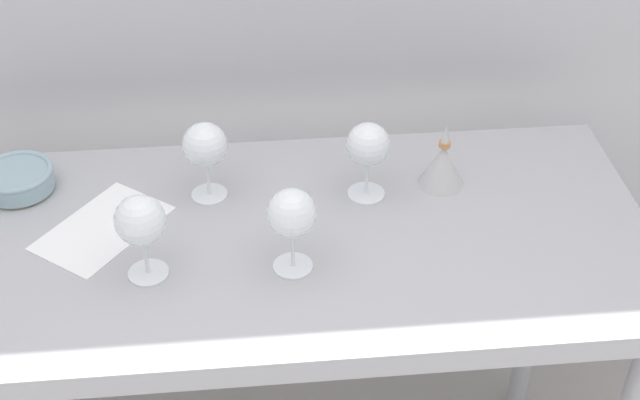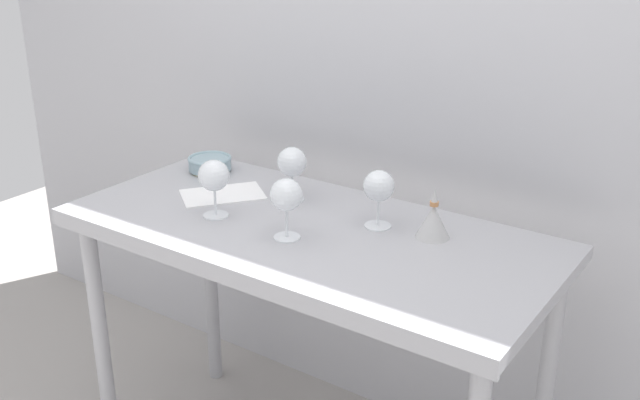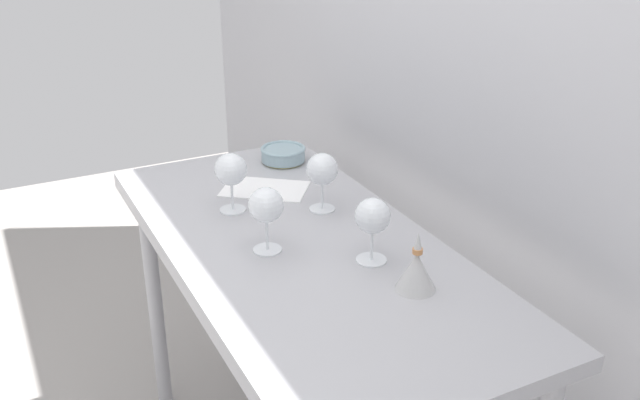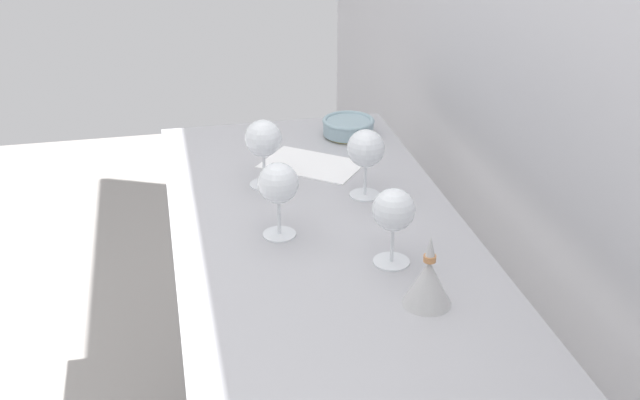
{
  "view_description": "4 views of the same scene",
  "coord_description": "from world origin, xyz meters",
  "px_view_note": "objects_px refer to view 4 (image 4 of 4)",
  "views": [
    {
      "loc": [
        -0.06,
        -1.28,
        1.96
      ],
      "look_at": [
        0.06,
        -0.04,
        1.0
      ],
      "focal_mm": 48.59,
      "sensor_mm": 36.0,
      "label": 1
    },
    {
      "loc": [
        1.12,
        -1.57,
        1.74
      ],
      "look_at": [
        0.05,
        -0.02,
        1.0
      ],
      "focal_mm": 42.11,
      "sensor_mm": 36.0,
      "label": 2
    },
    {
      "loc": [
        1.48,
        -0.7,
        1.76
      ],
      "look_at": [
        -0.0,
        0.05,
        1.01
      ],
      "focal_mm": 40.36,
      "sensor_mm": 36.0,
      "label": 3
    },
    {
      "loc": [
        1.53,
        -0.33,
        1.75
      ],
      "look_at": [
        -0.03,
        -0.0,
        0.96
      ],
      "focal_mm": 45.27,
      "sensor_mm": 36.0,
      "label": 4
    }
  ],
  "objects_px": {
    "wine_glass_near_left": "(263,140)",
    "decanter_funnel": "(428,282)",
    "tasting_sheet_upper": "(312,165)",
    "wine_glass_far_left": "(366,150)",
    "tasting_bowl": "(348,126)",
    "wine_glass_far_right": "(394,212)",
    "wine_glass_near_center": "(278,186)"
  },
  "relations": [
    {
      "from": "wine_glass_far_left",
      "to": "decanter_funnel",
      "type": "bearing_deg",
      "value": -0.52
    },
    {
      "from": "wine_glass_near_center",
      "to": "wine_glass_far_left",
      "type": "relative_size",
      "value": 1.01
    },
    {
      "from": "wine_glass_near_left",
      "to": "tasting_bowl",
      "type": "bearing_deg",
      "value": 134.64
    },
    {
      "from": "wine_glass_near_center",
      "to": "tasting_sheet_upper",
      "type": "bearing_deg",
      "value": 158.19
    },
    {
      "from": "tasting_bowl",
      "to": "decanter_funnel",
      "type": "xyz_separation_m",
      "value": [
        0.86,
        -0.06,
        0.02
      ]
    },
    {
      "from": "wine_glass_far_left",
      "to": "tasting_bowl",
      "type": "height_order",
      "value": "wine_glass_far_left"
    },
    {
      "from": "wine_glass_near_center",
      "to": "wine_glass_near_left",
      "type": "xyz_separation_m",
      "value": [
        -0.26,
        0.01,
        -0.0
      ]
    },
    {
      "from": "tasting_bowl",
      "to": "tasting_sheet_upper",
      "type": "bearing_deg",
      "value": -38.22
    },
    {
      "from": "wine_glass_near_left",
      "to": "tasting_sheet_upper",
      "type": "bearing_deg",
      "value": 124.85
    },
    {
      "from": "wine_glass_near_left",
      "to": "decanter_funnel",
      "type": "relative_size",
      "value": 1.18
    },
    {
      "from": "decanter_funnel",
      "to": "wine_glass_near_left",
      "type": "bearing_deg",
      "value": -159.14
    },
    {
      "from": "wine_glass_near_center",
      "to": "tasting_bowl",
      "type": "height_order",
      "value": "wine_glass_near_center"
    },
    {
      "from": "wine_glass_far_left",
      "to": "tasting_sheet_upper",
      "type": "distance_m",
      "value": 0.25
    },
    {
      "from": "wine_glass_near_left",
      "to": "wine_glass_far_left",
      "type": "bearing_deg",
      "value": 64.43
    },
    {
      "from": "wine_glass_far_right",
      "to": "wine_glass_far_left",
      "type": "height_order",
      "value": "wine_glass_far_left"
    },
    {
      "from": "tasting_bowl",
      "to": "wine_glass_near_center",
      "type": "bearing_deg",
      "value": -27.91
    },
    {
      "from": "wine_glass_far_left",
      "to": "tasting_sheet_upper",
      "type": "height_order",
      "value": "wine_glass_far_left"
    },
    {
      "from": "wine_glass_far_right",
      "to": "tasting_sheet_upper",
      "type": "xyz_separation_m",
      "value": [
        -0.52,
        -0.06,
        -0.11
      ]
    },
    {
      "from": "wine_glass_near_left",
      "to": "decanter_funnel",
      "type": "height_order",
      "value": "wine_glass_near_left"
    },
    {
      "from": "tasting_sheet_upper",
      "to": "tasting_bowl",
      "type": "height_order",
      "value": "tasting_bowl"
    },
    {
      "from": "wine_glass_far_right",
      "to": "tasting_bowl",
      "type": "height_order",
      "value": "wine_glass_far_right"
    },
    {
      "from": "tasting_sheet_upper",
      "to": "decanter_funnel",
      "type": "distance_m",
      "value": 0.69
    },
    {
      "from": "tasting_bowl",
      "to": "decanter_funnel",
      "type": "distance_m",
      "value": 0.86
    },
    {
      "from": "wine_glass_near_left",
      "to": "wine_glass_near_center",
      "type": "bearing_deg",
      "value": -1.34
    },
    {
      "from": "decanter_funnel",
      "to": "wine_glass_far_right",
      "type": "bearing_deg",
      "value": -171.89
    },
    {
      "from": "wine_glass_far_right",
      "to": "wine_glass_near_center",
      "type": "xyz_separation_m",
      "value": [
        -0.16,
        -0.21,
        0.0
      ]
    },
    {
      "from": "wine_glass_near_center",
      "to": "wine_glass_near_left",
      "type": "relative_size",
      "value": 1.0
    },
    {
      "from": "wine_glass_near_center",
      "to": "wine_glass_far_right",
      "type": "bearing_deg",
      "value": 51.95
    },
    {
      "from": "wine_glass_far_left",
      "to": "wine_glass_near_center",
      "type": "bearing_deg",
      "value": -56.25
    },
    {
      "from": "wine_glass_far_right",
      "to": "decanter_funnel",
      "type": "distance_m",
      "value": 0.17
    },
    {
      "from": "tasting_bowl",
      "to": "decanter_funnel",
      "type": "bearing_deg",
      "value": -3.84
    },
    {
      "from": "wine_glass_far_right",
      "to": "wine_glass_far_left",
      "type": "relative_size",
      "value": 0.99
    }
  ]
}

